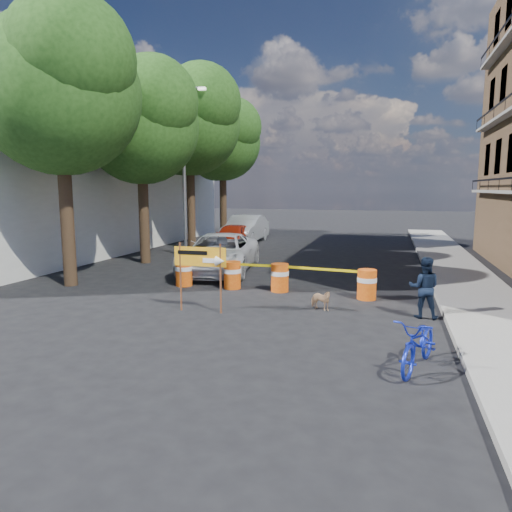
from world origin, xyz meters
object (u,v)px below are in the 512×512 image
Objects in this scene: barrel_mid_right at (280,277)px; dog at (320,300)px; detour_sign at (207,262)px; pedestrian at (424,288)px; bicycle at (421,319)px; barrel_far_right at (367,284)px; barrel_far_left at (184,272)px; suv_white at (219,253)px; sedan_red at (233,236)px; sedan_silver at (246,229)px; barrel_mid_left at (232,274)px.

barrel_mid_right is 1.34× the size of dog.
detour_sign is 5.64m from pedestrian.
detour_sign is at bearing 172.27° from bicycle.
barrel_far_right is at bearing -10.98° from dog.
barrel_mid_right is (3.33, 0.07, 0.00)m from barrel_far_left.
bicycle is (3.92, -5.50, 0.48)m from barrel_mid_right.
dog is at bearing 19.33° from detour_sign.
suv_white is 7.32m from sedan_red.
bicycle reaches higher than suv_white.
barrel_far_right is 14.88m from sedan_silver.
detour_sign is 5.79m from bicycle.
dog is (1.59, -1.90, -0.19)m from barrel_mid_right.
sedan_silver reaches higher than pedestrian.
barrel_far_left is 9.94m from sedan_red.
barrel_mid_right is at bearing 0.43° from barrel_mid_left.
barrel_mid_left is at bearing -69.21° from suv_white.
barrel_far_left is 0.48× the size of detour_sign.
dog is at bearing -66.13° from sedan_silver.
pedestrian is at bearing -47.17° from barrel_far_right.
barrel_mid_left reaches higher than dog.
barrel_mid_left is 1.00× the size of barrel_mid_right.
pedestrian is at bearing -17.90° from barrel_mid_left.
barrel_far_right is 0.47× the size of bicycle.
barrel_far_left is 0.16× the size of suv_white.
barrel_far_left reaches higher than dog.
barrel_far_right reaches higher than dog.
barrel_mid_right is at bearing -68.84° from sedan_silver.
suv_white reaches higher than barrel_mid_left.
barrel_far_left is 1.00× the size of barrel_far_right.
sedan_silver is (-3.47, 12.38, 0.36)m from barrel_mid_left.
pedestrian is at bearing -13.61° from barrel_far_left.
barrel_mid_left is 0.16× the size of suv_white.
detour_sign reaches higher than pedestrian.
sedan_red is (-6.58, 11.63, 0.40)m from dog.
barrel_far_right is 6.53m from suv_white.
barrel_mid_left is at bearing -179.57° from barrel_mid_right.
barrel_mid_left is 0.57× the size of pedestrian.
barrel_mid_right is 0.47× the size of bicycle.
suv_white is at bearing -79.52° from sedan_silver.
suv_white is at bearing 153.05° from barrel_far_right.
dog is 15.75m from sedan_silver.
barrel_far_left is 5.25m from dog.
barrel_mid_left is 1.34× the size of dog.
barrel_mid_right is 2.48m from dog.
barrel_mid_left is 0.47× the size of bicycle.
detour_sign reaches higher than barrel_mid_right.
sedan_red reaches higher than barrel_far_left.
barrel_mid_left is at bearing -75.51° from sedan_silver.
suv_white is (0.25, 2.73, 0.29)m from barrel_far_left.
bicycle is 0.48× the size of sedan_red.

